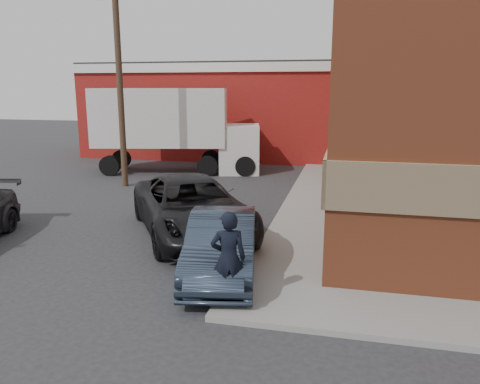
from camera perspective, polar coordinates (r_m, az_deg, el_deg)
The scene contains 8 objects.
ground at distance 10.36m, azimuth 1.44°, elevation -11.28°, with size 90.00×90.00×0.00m, color #28282B.
sidewalk_west at distance 18.78m, azimuth 8.84°, elevation -0.23°, with size 1.80×18.00×0.12m, color gray.
warehouse at distance 30.35m, azimuth -2.00°, elevation 10.04°, with size 16.30×8.30×5.60m.
utility_pole at distance 20.56m, azimuth -14.51°, elevation 13.79°, with size 2.00×0.26×9.00m.
man at distance 8.90m, azimuth -1.42°, elevation -8.12°, with size 0.68×0.44×1.86m, color black.
sedan at distance 10.73m, azimuth -2.20°, elevation -6.40°, with size 1.49×4.26×1.40m, color #293444.
suv_a at distance 13.52m, azimuth -5.88°, elevation -1.86°, with size 2.75×5.96×1.66m, color black.
box_truck at distance 23.64m, azimuth -7.66°, elevation 8.16°, with size 8.73×4.19×4.15m.
Camera 1 is at (1.90, -9.27, 4.21)m, focal length 35.00 mm.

